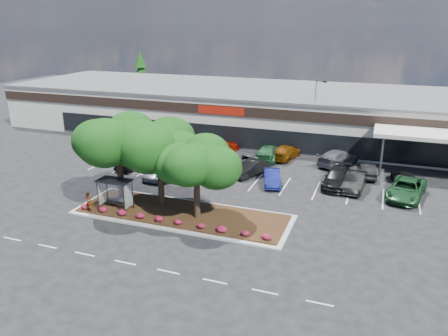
% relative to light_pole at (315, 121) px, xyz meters
% --- Properties ---
extents(ground, '(160.00, 160.00, 0.00)m').
position_rel_light_pole_xyz_m(ground, '(-5.14, -26.00, -3.86)').
color(ground, black).
rests_on(ground, ground).
extents(retail_store, '(80.40, 25.20, 6.25)m').
position_rel_light_pole_xyz_m(retail_store, '(-5.07, 7.91, -0.70)').
color(retail_store, beige).
rests_on(retail_store, ground).
extents(landscape_island, '(18.00, 6.00, 0.26)m').
position_rel_light_pole_xyz_m(landscape_island, '(-7.14, -22.00, -3.73)').
color(landscape_island, '#ADADA7').
rests_on(landscape_island, ground).
extents(lane_markings, '(33.12, 20.06, 0.01)m').
position_rel_light_pole_xyz_m(lane_markings, '(-5.28, -15.57, -3.85)').
color(lane_markings, silver).
rests_on(lane_markings, ground).
extents(shrub_row, '(17.00, 0.80, 0.50)m').
position_rel_light_pole_xyz_m(shrub_row, '(-7.14, -24.10, -3.35)').
color(shrub_row, maroon).
rests_on(shrub_row, landscape_island).
extents(bus_shelter, '(2.75, 1.55, 2.59)m').
position_rel_light_pole_xyz_m(bus_shelter, '(-12.64, -23.05, -1.55)').
color(bus_shelter, black).
rests_on(bus_shelter, landscape_island).
extents(island_tree_west, '(7.20, 7.20, 7.89)m').
position_rel_light_pole_xyz_m(island_tree_west, '(-13.14, -21.50, 0.35)').
color(island_tree_west, '#12350B').
rests_on(island_tree_west, landscape_island).
extents(island_tree_mid, '(6.60, 6.60, 7.32)m').
position_rel_light_pole_xyz_m(island_tree_mid, '(-9.64, -20.80, 0.06)').
color(island_tree_mid, '#12350B').
rests_on(island_tree_mid, landscape_island).
extents(island_tree_east, '(5.80, 5.80, 6.50)m').
position_rel_light_pole_xyz_m(island_tree_east, '(-5.64, -22.30, -0.35)').
color(island_tree_east, '#12350B').
rests_on(island_tree_east, landscape_island).
extents(conifer_north_west, '(4.40, 4.40, 10.00)m').
position_rel_light_pole_xyz_m(conifer_north_west, '(-35.14, 20.00, 1.14)').
color(conifer_north_west, '#12350B').
rests_on(conifer_north_west, ground).
extents(person_waiting, '(0.67, 0.51, 1.66)m').
position_rel_light_pole_xyz_m(person_waiting, '(-14.51, -24.30, -2.77)').
color(person_waiting, '#594C47').
rests_on(person_waiting, landscape_island).
extents(light_pole, '(1.40, 0.81, 8.78)m').
position_rel_light_pole_xyz_m(light_pole, '(0.00, 0.00, 0.00)').
color(light_pole, '#ADADA7').
rests_on(light_pole, ground).
extents(car_0, '(2.25, 4.91, 1.63)m').
position_rel_light_pole_xyz_m(car_0, '(-17.55, -12.57, -3.04)').
color(car_0, black).
rests_on(car_0, ground).
extents(car_1, '(3.65, 6.05, 1.64)m').
position_rel_light_pole_xyz_m(car_1, '(-12.61, -11.18, -3.04)').
color(car_1, '#515057').
rests_on(car_1, ground).
extents(car_2, '(3.21, 5.95, 1.59)m').
position_rel_light_pole_xyz_m(car_2, '(-13.02, -13.92, -3.07)').
color(car_2, '#9DA2A7').
rests_on(car_2, ground).
extents(car_3, '(3.30, 4.92, 1.53)m').
position_rel_light_pole_xyz_m(car_3, '(-4.71, -10.57, -3.09)').
color(car_3, black).
rests_on(car_3, ground).
extents(car_4, '(2.71, 4.61, 1.44)m').
position_rel_light_pole_xyz_m(car_4, '(-1.98, -12.43, -3.14)').
color(car_4, navy).
rests_on(car_4, ground).
extents(car_5, '(2.59, 5.82, 1.66)m').
position_rel_light_pole_xyz_m(car_5, '(4.05, -10.68, -3.03)').
color(car_5, black).
rests_on(car_5, ground).
extents(car_6, '(2.18, 5.16, 1.66)m').
position_rel_light_pole_xyz_m(car_6, '(5.73, -11.09, -3.03)').
color(car_6, black).
rests_on(car_6, ground).
extents(car_7, '(3.97, 6.52, 1.69)m').
position_rel_light_pole_xyz_m(car_7, '(10.24, -11.57, -3.01)').
color(car_7, '#1F4F29').
rests_on(car_7, ground).
extents(car_9, '(1.70, 4.48, 1.46)m').
position_rel_light_pole_xyz_m(car_9, '(-17.43, -5.20, -3.13)').
color(car_9, maroon).
rests_on(car_9, ground).
extents(car_10, '(3.82, 6.26, 1.70)m').
position_rel_light_pole_xyz_m(car_10, '(-10.33, -4.50, -3.01)').
color(car_10, maroon).
rests_on(car_10, ground).
extents(car_11, '(5.06, 6.65, 1.68)m').
position_rel_light_pole_xyz_m(car_11, '(-6.51, -8.15, -3.02)').
color(car_11, '#4E5055').
rests_on(car_11, ground).
extents(car_12, '(3.24, 5.70, 1.56)m').
position_rel_light_pole_xyz_m(car_12, '(-2.51, -3.56, -3.08)').
color(car_12, '#623307').
rests_on(car_12, ground).
extents(car_13, '(2.41, 5.87, 1.70)m').
position_rel_light_pole_xyz_m(car_13, '(-4.26, -4.75, -3.01)').
color(car_13, '#1F552B').
rests_on(car_13, ground).
extents(car_14, '(4.65, 6.35, 1.71)m').
position_rel_light_pole_xyz_m(car_14, '(3.40, -3.96, -3.00)').
color(car_14, '#515057').
rests_on(car_14, ground).
extents(car_15, '(2.18, 4.57, 1.44)m').
position_rel_light_pole_xyz_m(car_15, '(6.62, -6.94, -3.14)').
color(car_15, black).
rests_on(car_15, ground).
extents(car_16, '(2.80, 5.14, 1.41)m').
position_rel_light_pole_xyz_m(car_16, '(10.23, -8.28, -3.15)').
color(car_16, black).
rests_on(car_16, ground).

